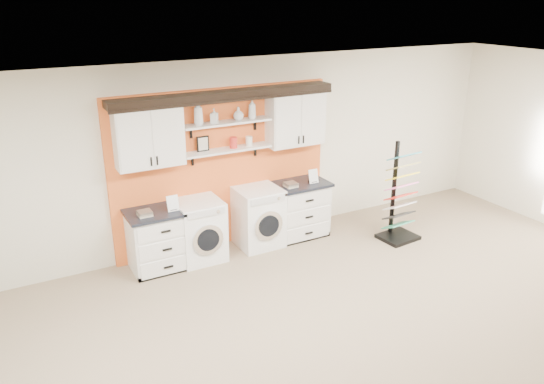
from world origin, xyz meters
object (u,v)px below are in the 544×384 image
sample_rack (399,209)px  washer (199,230)px  base_cabinet_left (160,239)px  dryer (258,217)px  base_cabinet_right (299,209)px

sample_rack → washer: bearing=159.0°
base_cabinet_left → dryer: (1.54, -0.00, 0.02)m
base_cabinet_right → sample_rack: (1.30, -0.87, 0.06)m
sample_rack → base_cabinet_left: bearing=161.5°
base_cabinet_right → dryer: size_ratio=0.99×
washer → sample_rack: sample_rack is taller
washer → dryer: dryer is taller
base_cabinet_right → sample_rack: size_ratio=0.58×
base_cabinet_left → sample_rack: 3.67m
base_cabinet_left → sample_rack: (3.56, -0.87, 0.07)m
washer → dryer: size_ratio=0.98×
dryer → sample_rack: 2.20m
base_cabinet_right → washer: (-1.68, -0.00, 0.01)m
base_cabinet_right → dryer: dryer is taller
base_cabinet_right → dryer: bearing=-179.7°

